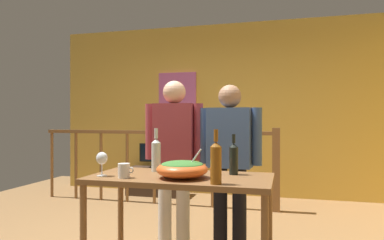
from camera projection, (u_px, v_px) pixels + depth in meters
back_wall at (220, 109)px, 5.76m from camera, size 5.52×0.10×2.76m
framed_picture at (177, 96)px, 5.88m from camera, size 0.64×0.03×0.78m
stair_railing at (185, 158)px, 4.97m from camera, size 3.52×0.10×1.10m
tv_console at (156, 181)px, 5.68m from camera, size 0.90×0.40×0.43m
flat_screen_tv at (155, 153)px, 5.64m from camera, size 0.52×0.12×0.39m
serving_table at (180, 187)px, 2.67m from camera, size 1.37×0.68×0.79m
salad_bowl at (182, 168)px, 2.57m from camera, size 0.38×0.38×0.22m
wine_glass at (102, 159)px, 2.66m from camera, size 0.09×0.09×0.18m
wine_bottle_clear at (156, 154)px, 2.90m from camera, size 0.08×0.08×0.36m
wine_bottle_dark at (234, 158)px, 2.73m from camera, size 0.07×0.07×0.31m
wine_bottle_amber at (216, 162)px, 2.33m from camera, size 0.08×0.08×0.36m
mug_white at (124, 171)px, 2.58m from camera, size 0.12×0.09×0.11m
person_standing_left at (174, 149)px, 3.40m from camera, size 0.57×0.25×1.59m
person_standing_right at (230, 153)px, 3.26m from camera, size 0.59×0.25×1.54m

